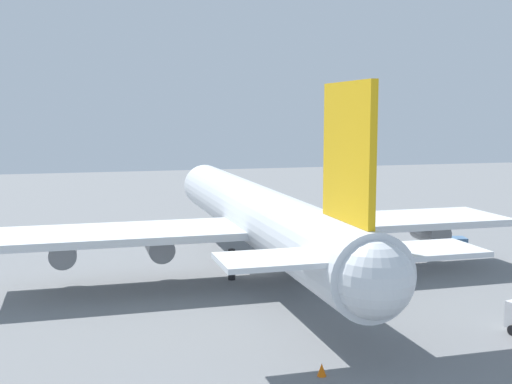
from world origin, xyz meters
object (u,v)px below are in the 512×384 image
Objects in this scene: safety_cone_nose at (218,224)px; safety_cone_tail at (322,370)px; cargo_airplane at (257,215)px; cargo_container_fore at (454,245)px.

safety_cone_tail reaches higher than safety_cone_nose.
safety_cone_tail is at bearing 174.51° from safety_cone_nose.
cargo_airplane is 95.89× the size of safety_cone_nose.
cargo_container_fore is 3.66× the size of safety_cone_tail.
cargo_airplane is 28.07m from safety_cone_nose.
safety_cone_nose is at bearing -5.49° from safety_cone_tail.
cargo_container_fore reaches higher than safety_cone_nose.
cargo_airplane is 25.42m from cargo_container_fore.
cargo_airplane is 27.60m from safety_cone_tail.
cargo_container_fore is 4.77× the size of safety_cone_nose.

